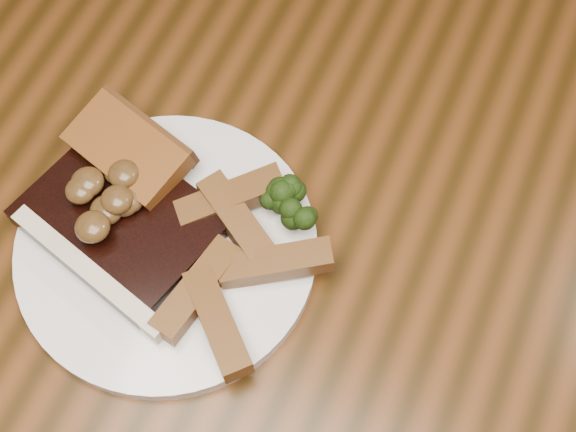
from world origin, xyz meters
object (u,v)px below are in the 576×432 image
(steak, at_px, (121,221))
(garlic_bread, at_px, (131,161))
(plate, at_px, (167,249))
(potato_wedges, at_px, (245,264))
(dining_table, at_px, (290,280))

(steak, xyz_separation_m, garlic_bread, (-0.02, 0.05, -0.00))
(plate, xyz_separation_m, potato_wedges, (0.07, 0.01, 0.02))
(steak, height_order, potato_wedges, potato_wedges)
(garlic_bread, relative_size, potato_wedges, 0.85)
(dining_table, bearing_deg, steak, -159.99)
(dining_table, xyz_separation_m, steak, (-0.13, -0.05, 0.12))
(dining_table, xyz_separation_m, potato_wedges, (-0.02, -0.04, 0.12))
(garlic_bread, height_order, potato_wedges, potato_wedges)
(plate, height_order, garlic_bread, garlic_bread)
(dining_table, height_order, plate, plate)
(plate, distance_m, garlic_bread, 0.09)
(potato_wedges, bearing_deg, dining_table, 62.78)
(dining_table, xyz_separation_m, plate, (-0.09, -0.05, 0.10))
(plate, bearing_deg, steak, 176.96)
(garlic_bread, bearing_deg, potato_wedges, -3.65)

